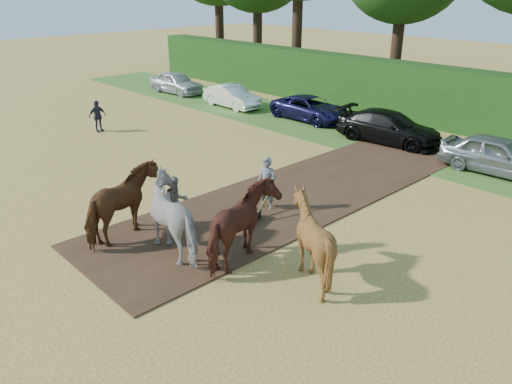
# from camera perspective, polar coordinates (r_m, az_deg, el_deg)

# --- Properties ---
(ground) EXTENTS (120.00, 120.00, 0.00)m
(ground) POSITION_cam_1_polar(r_m,az_deg,el_deg) (15.21, -16.09, -5.18)
(ground) COLOR gold
(ground) RESTS_ON ground
(earth_strip) EXTENTS (4.50, 17.00, 0.05)m
(earth_strip) POSITION_cam_1_polar(r_m,az_deg,el_deg) (18.07, 6.10, 0.29)
(earth_strip) COLOR #472D1C
(earth_strip) RESTS_ON ground
(grass_verge) EXTENTS (50.00, 5.00, 0.03)m
(grass_verge) POSITION_cam_1_polar(r_m,az_deg,el_deg) (24.27, 14.33, 5.60)
(grass_verge) COLOR #38601E
(grass_verge) RESTS_ON ground
(hedgerow) EXTENTS (46.00, 1.60, 3.00)m
(hedgerow) POSITION_cam_1_polar(r_m,az_deg,el_deg) (27.74, 19.81, 10.25)
(hedgerow) COLOR #14380F
(hedgerow) RESTS_ON ground
(spectator_near) EXTENTS (0.75, 0.89, 1.63)m
(spectator_near) POSITION_cam_1_polar(r_m,az_deg,el_deg) (15.17, -9.12, -1.17)
(spectator_near) COLOR #B1A38B
(spectator_near) RESTS_ON ground
(spectator_far) EXTENTS (0.40, 0.92, 1.56)m
(spectator_far) POSITION_cam_1_polar(r_m,az_deg,el_deg) (26.28, -17.67, 8.26)
(spectator_far) COLOR #262832
(spectator_far) RESTS_ON ground
(plough_team) EXTENTS (7.15, 6.09, 2.15)m
(plough_team) POSITION_cam_1_polar(r_m,az_deg,el_deg) (13.34, -4.93, -3.24)
(plough_team) COLOR brown
(plough_team) RESTS_ON ground
(parked_cars) EXTENTS (41.44, 3.22, 1.48)m
(parked_cars) POSITION_cam_1_polar(r_m,az_deg,el_deg) (22.51, 21.98, 5.10)
(parked_cars) COLOR silver
(parked_cars) RESTS_ON ground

